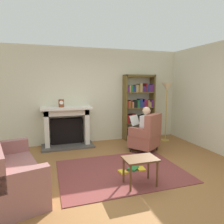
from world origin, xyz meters
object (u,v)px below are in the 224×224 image
side_table (140,162)px  fireplace (67,125)px  mantel_clock (61,103)px  bookshelf (139,109)px  floor_lamp (167,92)px  seated_reader (142,127)px  sofa_floral (10,173)px  armchair_reading (147,135)px

side_table → fireplace: bearing=110.1°
mantel_clock → side_table: size_ratio=0.37×
fireplace → bookshelf: size_ratio=0.70×
mantel_clock → floor_lamp: bearing=-5.8°
mantel_clock → seated_reader: size_ratio=0.18×
seated_reader → fireplace: bearing=-65.3°
mantel_clock → floor_lamp: size_ratio=0.12×
sofa_floral → side_table: (2.05, -0.43, 0.08)m
mantel_clock → sofa_floral: 2.45m
bookshelf → sofa_floral: bearing=-145.8°
armchair_reading → sofa_floral: size_ratio=0.53×
side_table → floor_lamp: (1.89, 2.21, 1.06)m
bookshelf → armchair_reading: bearing=-105.6°
seated_reader → mantel_clock: bearing=-61.1°
mantel_clock → floor_lamp: 3.00m
mantel_clock → armchair_reading: (1.98, -1.01, -0.77)m
seated_reader → floor_lamp: bearing=174.2°
floor_lamp → seated_reader: bearing=-150.1°
fireplace → mantel_clock: (-0.13, -0.10, 0.61)m
seated_reader → side_table: size_ratio=2.04×
mantel_clock → bookshelf: bookshelf is taller
bookshelf → armchair_reading: size_ratio=2.02×
side_table → floor_lamp: size_ratio=0.32×
armchair_reading → side_table: bearing=23.7°
armchair_reading → floor_lamp: (0.99, 0.71, 1.04)m
fireplace → sofa_floral: (-1.09, -2.18, -0.26)m
armchair_reading → mantel_clock: bearing=-62.6°
seated_reader → sofa_floral: bearing=-13.5°
side_table → sofa_floral: bearing=168.1°
fireplace → seated_reader: 2.05m
armchair_reading → sofa_floral: armchair_reading is taller
bookshelf → side_table: size_ratio=3.50×
mantel_clock → seated_reader: bearing=-25.4°
armchair_reading → fireplace: bearing=-66.6°
bookshelf → floor_lamp: bookshelf is taller
fireplace → side_table: (0.96, -2.61, -0.18)m
side_table → armchair_reading: bearing=59.4°
mantel_clock → bookshelf: size_ratio=0.10×
mantel_clock → armchair_reading: size_ratio=0.21×
armchair_reading → seated_reader: (-0.07, 0.10, 0.20)m
seated_reader → sofa_floral: size_ratio=0.62×
seated_reader → floor_lamp: (1.06, 0.61, 0.84)m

